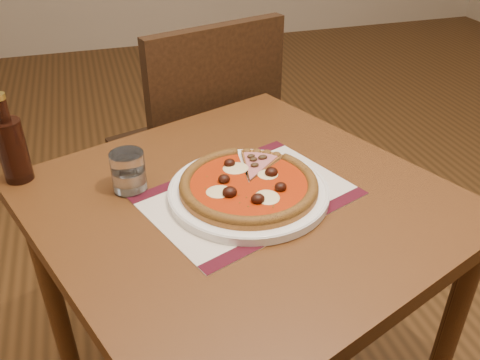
# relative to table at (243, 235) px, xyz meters

# --- Properties ---
(table) EXTENTS (1.03, 1.03, 0.75)m
(table) POSITION_rel_table_xyz_m (0.00, 0.00, 0.00)
(table) COLOR brown
(table) RESTS_ON ground
(chair_far) EXTENTS (0.57, 0.57, 0.96)m
(chair_far) POSITION_rel_table_xyz_m (0.05, 0.65, -0.10)
(chair_far) COLOR black
(chair_far) RESTS_ON ground
(placemat) EXTENTS (0.49, 0.42, 0.00)m
(placemat) POSITION_rel_table_xyz_m (0.01, -0.00, 0.10)
(placemat) COLOR beige
(placemat) RESTS_ON table
(plate) EXTENTS (0.34, 0.34, 0.02)m
(plate) POSITION_rel_table_xyz_m (0.01, -0.00, 0.11)
(plate) COLOR white
(plate) RESTS_ON placemat
(pizza) EXTENTS (0.29, 0.29, 0.04)m
(pizza) POSITION_rel_table_xyz_m (0.01, -0.00, 0.13)
(pizza) COLOR #A86D28
(pizza) RESTS_ON plate
(ham_slice) EXTENTS (0.11, 0.14, 0.02)m
(ham_slice) POSITION_rel_table_xyz_m (0.07, 0.08, 0.13)
(ham_slice) COLOR #A86D28
(ham_slice) RESTS_ON plate
(water_glass) EXTENTS (0.08, 0.08, 0.09)m
(water_glass) POSITION_rel_table_xyz_m (-0.22, 0.10, 0.15)
(water_glass) COLOR white
(water_glass) RESTS_ON table
(bottle) EXTENTS (0.06, 0.06, 0.20)m
(bottle) POSITION_rel_table_xyz_m (-0.45, 0.21, 0.18)
(bottle) COLOR black
(bottle) RESTS_ON table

